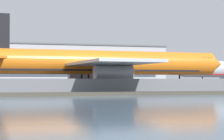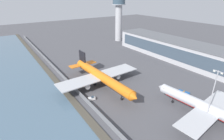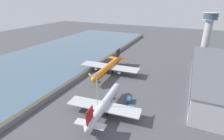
{
  "view_description": "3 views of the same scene",
  "coord_description": "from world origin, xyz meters",
  "px_view_note": "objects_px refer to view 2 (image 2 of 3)",
  "views": [
    {
      "loc": [
        -15.49,
        -81.33,
        2.19
      ],
      "look_at": [
        8.72,
        -0.01,
        4.2
      ],
      "focal_mm": 70.0,
      "sensor_mm": 36.0,
      "label": 1
    },
    {
      "loc": [
        75.79,
        -43.44,
        44.5
      ],
      "look_at": [
        0.45,
        7.88,
        4.74
      ],
      "focal_mm": 28.0,
      "sensor_mm": 36.0,
      "label": 2
    },
    {
      "loc": [
        114.74,
        50.46,
        52.66
      ],
      "look_at": [
        5.94,
        0.62,
        3.55
      ],
      "focal_mm": 28.0,
      "sensor_mm": 36.0,
      "label": 3
    }
  ],
  "objects_px": {
    "passenger_jet_silver": "(206,108)",
    "control_tower": "(119,15)",
    "apron_light_mast_apron_west": "(212,96)",
    "baggage_tug": "(92,98)",
    "cargo_jet_orange": "(101,76)",
    "ops_van": "(184,94)"
  },
  "relations": [
    {
      "from": "cargo_jet_orange",
      "to": "ops_van",
      "type": "xyz_separation_m",
      "value": [
        30.96,
        27.08,
        -4.06
      ]
    },
    {
      "from": "cargo_jet_orange",
      "to": "baggage_tug",
      "type": "distance_m",
      "value": 14.88
    },
    {
      "from": "control_tower",
      "to": "cargo_jet_orange",
      "type": "bearing_deg",
      "value": -41.51
    },
    {
      "from": "baggage_tug",
      "to": "control_tower",
      "type": "xyz_separation_m",
      "value": [
        -83.42,
        76.03,
        24.41
      ]
    },
    {
      "from": "apron_light_mast_apron_west",
      "to": "control_tower",
      "type": "bearing_deg",
      "value": 158.06
    },
    {
      "from": "control_tower",
      "to": "apron_light_mast_apron_west",
      "type": "xyz_separation_m",
      "value": [
        121.3,
        -48.86,
        -13.07
      ]
    },
    {
      "from": "passenger_jet_silver",
      "to": "baggage_tug",
      "type": "xyz_separation_m",
      "value": [
        -35.9,
        -29.97,
        -4.03
      ]
    },
    {
      "from": "cargo_jet_orange",
      "to": "control_tower",
      "type": "bearing_deg",
      "value": 138.49
    },
    {
      "from": "ops_van",
      "to": "cargo_jet_orange",
      "type": "bearing_deg",
      "value": -138.83
    },
    {
      "from": "passenger_jet_silver",
      "to": "baggage_tug",
      "type": "distance_m",
      "value": 46.94
    },
    {
      "from": "cargo_jet_orange",
      "to": "ops_van",
      "type": "distance_m",
      "value": 41.33
    },
    {
      "from": "cargo_jet_orange",
      "to": "apron_light_mast_apron_west",
      "type": "xyz_separation_m",
      "value": [
        47.32,
        16.6,
        6.8
      ]
    },
    {
      "from": "cargo_jet_orange",
      "to": "baggage_tug",
      "type": "relative_size",
      "value": 14.87
    },
    {
      "from": "control_tower",
      "to": "baggage_tug",
      "type": "bearing_deg",
      "value": -42.35
    },
    {
      "from": "passenger_jet_silver",
      "to": "control_tower",
      "type": "height_order",
      "value": "control_tower"
    },
    {
      "from": "control_tower",
      "to": "apron_light_mast_apron_west",
      "type": "bearing_deg",
      "value": -21.94
    },
    {
      "from": "baggage_tug",
      "to": "control_tower",
      "type": "bearing_deg",
      "value": 137.65
    },
    {
      "from": "control_tower",
      "to": "apron_light_mast_apron_west",
      "type": "relative_size",
      "value": 2.01
    },
    {
      "from": "cargo_jet_orange",
      "to": "passenger_jet_silver",
      "type": "distance_m",
      "value": 49.32
    },
    {
      "from": "cargo_jet_orange",
      "to": "ops_van",
      "type": "height_order",
      "value": "cargo_jet_orange"
    },
    {
      "from": "cargo_jet_orange",
      "to": "apron_light_mast_apron_west",
      "type": "height_order",
      "value": "apron_light_mast_apron_west"
    },
    {
      "from": "ops_van",
      "to": "apron_light_mast_apron_west",
      "type": "xyz_separation_m",
      "value": [
        16.36,
        -10.47,
        10.86
      ]
    }
  ]
}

